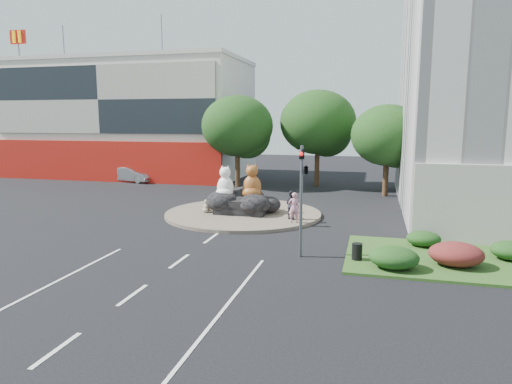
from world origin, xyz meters
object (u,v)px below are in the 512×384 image
Objects in this scene: cat_tabby at (252,181)px; pedestrian_dark at (292,205)px; pedestrian_pink at (294,208)px; kitten_white at (262,209)px; parked_car at (132,174)px; litter_bin at (357,251)px; cat_white at (225,182)px; kitten_calico at (206,206)px.

cat_tabby reaches higher than pedestrian_dark.
kitten_white is at bearing -47.22° from pedestrian_pink.
pedestrian_pink is 0.39× the size of parked_car.
pedestrian_pink is 1.03× the size of pedestrian_dark.
pedestrian_pink is (3.12, -2.31, -1.14)m from cat_tabby.
cat_tabby is 1.27× the size of pedestrian_pink.
parked_car is 6.27× the size of litter_bin.
parked_car is (-18.35, 13.58, -0.32)m from pedestrian_dark.
cat_white is 2.91× the size of kitten_white.
cat_white is 1.20× the size of pedestrian_pink.
cat_white reaches higher than pedestrian_pink.
pedestrian_pink is 7.14m from litter_bin.
kitten_white is at bearing 128.81° from litter_bin.
kitten_white is at bearing 7.80° from kitten_calico.
parked_car is (-12.69, 12.98, 0.10)m from kitten_calico.
cat_white is at bearing 20.87° from pedestrian_dark.
cat_white is 2.96× the size of litter_bin.
kitten_white is 20.85m from parked_car.
cat_tabby is at bearing 22.49° from cat_white.
cat_white reaches higher than kitten_calico.
kitten_white is 2.84m from pedestrian_pink.
pedestrian_dark is 0.38× the size of parked_car.
kitten_white is 0.16× the size of parked_car.
pedestrian_pink is 23.64m from parked_car.
kitten_white is (2.50, -0.34, -1.60)m from cat_white.
cat_tabby is 4.05m from pedestrian_pink.
pedestrian_pink is (5.96, -1.54, 0.45)m from kitten_calico.
kitten_white is at bearing 2.06° from cat_white.
kitten_white reaches higher than litter_bin.
litter_bin is (9.77, -7.54, -0.16)m from kitten_calico.
cat_tabby reaches higher than pedestrian_pink.
cat_tabby reaches higher than cat_white.
pedestrian_pink reaches higher than kitten_calico.
cat_tabby is at bearing -117.61° from parked_car.
kitten_calico is 12.35m from litter_bin.
pedestrian_dark is (2.82, -1.37, -1.17)m from cat_tabby.
parked_car is 30.43m from litter_bin.
cat_white is 2.99m from kitten_white.
litter_bin is at bearing -65.96° from kitten_white.
pedestrian_pink reaches higher than kitten_white.
pedestrian_dark reaches higher than kitten_calico.
litter_bin is (22.46, -20.52, -0.26)m from parked_car.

